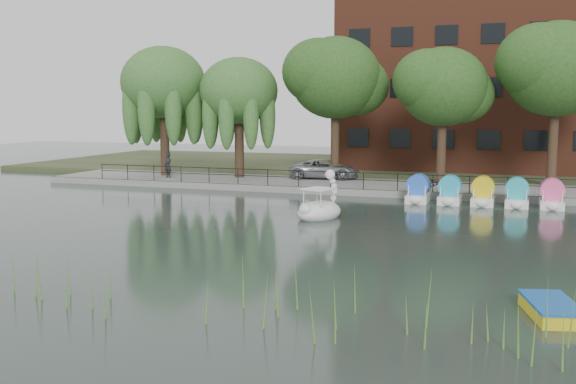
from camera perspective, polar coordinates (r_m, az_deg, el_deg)
The scene contains 18 objects.
ground_plane at distance 26.00m, azimuth -3.92°, elevation -3.87°, with size 120.00×120.00×0.00m, color #34413B.
promenade at distance 41.01m, azimuth 4.80°, elevation 0.55°, with size 40.00×6.00×0.40m, color gray.
kerb at distance 38.17m, azimuth 3.71°, elevation 0.05°, with size 40.00×0.25×0.40m, color gray.
land_strip at distance 54.62m, azimuth 8.41°, elevation 2.19°, with size 60.00×22.00×0.36m, color #47512D.
railing at distance 38.26m, azimuth 3.80°, elevation 1.49°, with size 32.00×0.05×1.00m.
apartment_building at distance 53.70m, azimuth 16.11°, elevation 11.70°, with size 20.00×10.07×18.00m.
willow_left at distance 46.13m, azimuth -11.03°, elevation 9.50°, with size 5.88×5.88×9.01m.
willow_mid at distance 44.10m, azimuth -4.40°, elevation 8.91°, with size 5.32×5.32×8.15m.
broadleaf_center at distance 42.95m, azimuth 4.25°, elevation 10.04°, with size 6.00×6.00×9.25m.
broadleaf_right at distance 41.19m, azimuth 13.64°, elevation 9.02°, with size 5.40×5.40×8.32m.
broadleaf_far at distance 42.12m, azimuth 22.78°, elevation 10.00°, with size 6.30×6.30×9.71m.
minivan at distance 43.25m, azimuth 3.26°, elevation 2.18°, with size 5.38×2.47×1.50m, color gray.
bicycle at distance 37.40m, azimuth 13.04°, elevation 0.80°, with size 1.72×0.60×1.00m, color gray.
pedestrian at distance 44.61m, azimuth -10.62°, elevation 2.54°, with size 0.71×0.48×1.98m, color black.
swan_boat at distance 29.97m, azimuth 2.86°, elevation -1.42°, with size 2.41×3.01×2.22m.
pedal_boat_row at distance 35.47m, azimuth 16.92°, elevation -0.16°, with size 7.95×1.70×1.40m.
yellow_rowboat at distance 17.26m, azimuth 22.38°, elevation -9.55°, with size 1.58×2.34×0.39m.
reed_bank at distance 16.69m, azimuth -10.36°, elevation -8.28°, with size 24.00×2.40×1.20m.
Camera 1 is at (9.95, -23.48, 5.08)m, focal length 40.00 mm.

